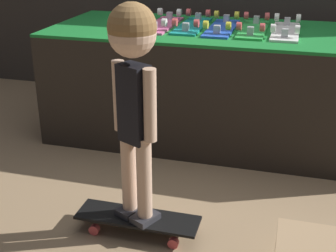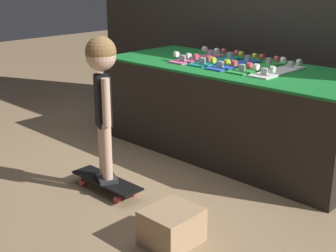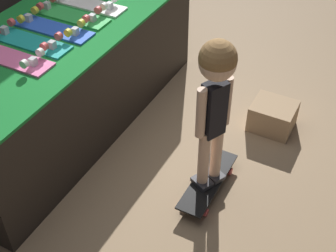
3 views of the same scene
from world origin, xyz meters
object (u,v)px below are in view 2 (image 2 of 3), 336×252
(skateboard_blue_on_rack, at_px, (234,63))
(skateboard_green_on_rack, at_px, (256,67))
(storage_box, at_px, (172,226))
(skateboard_teal_on_rack, at_px, (217,60))
(skateboard_on_floor, at_px, (107,182))
(skateboard_white_on_rack, at_px, (278,70))
(child, at_px, (102,82))
(skateboard_pink_on_rack, at_px, (197,57))

(skateboard_blue_on_rack, height_order, skateboard_green_on_rack, same)
(skateboard_green_on_rack, bearing_deg, storage_box, -73.75)
(skateboard_teal_on_rack, bearing_deg, skateboard_on_floor, -88.64)
(skateboard_on_floor, height_order, storage_box, storage_box)
(skateboard_teal_on_rack, height_order, skateboard_blue_on_rack, same)
(skateboard_teal_on_rack, relative_size, skateboard_white_on_rack, 1.00)
(child, bearing_deg, skateboard_white_on_rack, 90.82)
(skateboard_green_on_rack, distance_m, skateboard_on_floor, 1.55)
(skateboard_on_floor, height_order, child, child)
(skateboard_white_on_rack, xyz_separation_m, storage_box, (0.22, -1.47, -0.70))
(skateboard_teal_on_rack, bearing_deg, storage_box, -60.31)
(skateboard_teal_on_rack, relative_size, child, 0.58)
(skateboard_pink_on_rack, height_order, skateboard_green_on_rack, same)
(storage_box, bearing_deg, skateboard_teal_on_rack, 119.69)
(skateboard_blue_on_rack, bearing_deg, skateboard_pink_on_rack, 179.34)
(skateboard_blue_on_rack, xyz_separation_m, skateboard_on_floor, (-0.18, -1.30, -0.73))
(skateboard_teal_on_rack, xyz_separation_m, skateboard_white_on_rack, (0.63, -0.02, 0.00))
(skateboard_blue_on_rack, distance_m, skateboard_on_floor, 1.50)
(skateboard_teal_on_rack, height_order, skateboard_white_on_rack, same)
(skateboard_teal_on_rack, relative_size, skateboard_blue_on_rack, 1.00)
(skateboard_on_floor, bearing_deg, skateboard_green_on_rack, 73.31)
(skateboard_on_floor, bearing_deg, skateboard_teal_on_rack, 91.36)
(skateboard_white_on_rack, bearing_deg, storage_box, -81.53)
(skateboard_pink_on_rack, distance_m, skateboard_on_floor, 1.51)
(skateboard_pink_on_rack, distance_m, skateboard_white_on_rack, 0.85)
(skateboard_teal_on_rack, xyz_separation_m, skateboard_green_on_rack, (0.42, -0.02, 0.00))
(skateboard_on_floor, xyz_separation_m, child, (-0.00, -0.00, 0.75))
(skateboard_on_floor, relative_size, child, 0.59)
(skateboard_green_on_rack, height_order, skateboard_on_floor, skateboard_green_on_rack)
(child, relative_size, storage_box, 3.26)
(skateboard_pink_on_rack, distance_m, skateboard_blue_on_rack, 0.42)
(child, bearing_deg, skateboard_pink_on_rack, 126.25)
(skateboard_on_floor, distance_m, storage_box, 0.84)
(skateboard_teal_on_rack, xyz_separation_m, skateboard_on_floor, (0.03, -1.32, -0.73))
(skateboard_pink_on_rack, xyz_separation_m, skateboard_on_floor, (0.24, -1.30, -0.73))
(skateboard_blue_on_rack, height_order, storage_box, skateboard_blue_on_rack)
(skateboard_green_on_rack, bearing_deg, skateboard_pink_on_rack, -179.73)
(skateboard_teal_on_rack, distance_m, skateboard_white_on_rack, 0.63)
(child, xyz_separation_m, storage_box, (0.82, -0.17, -0.72))
(skateboard_pink_on_rack, height_order, storage_box, skateboard_pink_on_rack)
(skateboard_white_on_rack, bearing_deg, skateboard_green_on_rack, 178.74)
(skateboard_teal_on_rack, bearing_deg, skateboard_blue_on_rack, -7.17)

